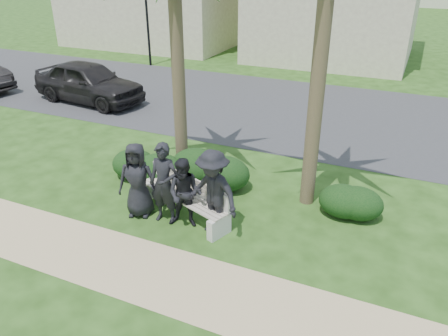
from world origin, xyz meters
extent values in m
plane|color=#1F3C11|center=(0.00, 0.00, 0.00)|extent=(160.00, 160.00, 0.00)
cube|color=tan|center=(0.00, -1.80, 0.00)|extent=(30.00, 1.60, 0.01)
cube|color=#2D2D30|center=(0.00, 8.00, 0.00)|extent=(160.00, 8.00, 0.01)
cylinder|color=black|center=(-9.00, 12.00, 2.00)|extent=(0.12, 0.12, 4.00)
cube|color=#ADA291|center=(-0.55, 0.12, 0.45)|extent=(2.45, 1.34, 0.04)
cube|color=#ADA291|center=(-0.55, 0.36, 0.70)|extent=(2.28, 0.86, 0.28)
cube|color=beige|center=(-1.67, 0.12, 0.22)|extent=(0.34, 0.57, 0.44)
cube|color=beige|center=(0.57, 0.12, 0.22)|extent=(0.34, 0.57, 0.44)
imported|color=black|center=(-1.43, -0.21, 0.84)|extent=(0.94, 0.75, 1.67)
imported|color=black|center=(-0.77, -0.20, 0.89)|extent=(0.67, 0.46, 1.78)
imported|color=black|center=(-0.29, -0.19, 0.76)|extent=(0.85, 0.72, 1.52)
imported|color=black|center=(0.33, -0.16, 0.91)|extent=(1.30, 0.94, 1.81)
ellipsoid|color=black|center=(-2.54, 1.22, 0.38)|extent=(1.17, 0.96, 0.76)
ellipsoid|color=black|center=(-1.71, 1.11, 0.42)|extent=(1.27, 1.05, 0.83)
ellipsoid|color=black|center=(-0.98, 1.65, 0.44)|extent=(1.36, 1.12, 0.89)
ellipsoid|color=black|center=(-0.23, 1.63, 0.42)|extent=(1.28, 1.05, 0.83)
ellipsoid|color=black|center=(2.64, 1.58, 0.36)|extent=(1.09, 0.90, 0.71)
ellipsoid|color=black|center=(2.93, 1.62, 0.35)|extent=(1.08, 0.89, 0.70)
cylinder|color=brown|center=(-1.69, 2.17, 2.53)|extent=(0.32, 0.32, 5.06)
cylinder|color=brown|center=(1.78, 1.81, 2.86)|extent=(0.32, 0.32, 5.72)
imported|color=black|center=(-7.76, 5.84, 0.77)|extent=(4.69, 2.30, 1.54)
camera|label=1|loc=(3.59, -6.93, 5.16)|focal=35.00mm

